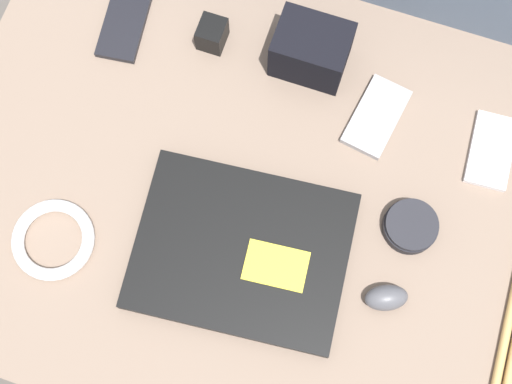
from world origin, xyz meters
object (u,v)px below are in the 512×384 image
at_px(computer_mouse, 386,298).
at_px(phone_small, 124,25).
at_px(phone_black, 376,117).
at_px(phone_silver, 491,151).
at_px(camera_pouch, 311,50).
at_px(charger_brick, 212,34).
at_px(speaker_puck, 411,226).
at_px(laptop, 242,251).

distance_m(computer_mouse, phone_small, 0.59).
bearing_deg(computer_mouse, phone_black, 84.24).
height_order(phone_silver, phone_small, same).
height_order(phone_small, camera_pouch, camera_pouch).
height_order(phone_small, charger_brick, charger_brick).
bearing_deg(phone_black, charger_brick, -179.46).
bearing_deg(speaker_puck, phone_black, 121.93).
height_order(speaker_puck, camera_pouch, camera_pouch).
bearing_deg(phone_silver, speaker_puck, -122.15).
distance_m(phone_silver, camera_pouch, 0.32).
bearing_deg(phone_black, laptop, -106.32).
bearing_deg(phone_black, computer_mouse, -62.05).
distance_m(speaker_puck, phone_small, 0.55).
height_order(phone_silver, phone_black, phone_black).
bearing_deg(speaker_puck, phone_silver, 61.03).
bearing_deg(phone_silver, laptop, -142.10).
relative_size(laptop, charger_brick, 7.07).
xyz_separation_m(laptop, computer_mouse, (0.22, 0.00, 0.01)).
relative_size(computer_mouse, speaker_puck, 0.89).
bearing_deg(laptop, charger_brick, 111.22).
bearing_deg(laptop, camera_pouch, 84.27).
relative_size(phone_silver, phone_small, 0.92).
bearing_deg(phone_silver, computer_mouse, -112.09).
height_order(phone_black, charger_brick, charger_brick).
bearing_deg(computer_mouse, camera_pouch, 99.37).
relative_size(laptop, phone_silver, 2.72).
xyz_separation_m(laptop, phone_silver, (0.31, 0.27, -0.01)).
relative_size(speaker_puck, charger_brick, 1.74).
height_order(laptop, phone_silver, laptop).
xyz_separation_m(phone_silver, phone_black, (-0.18, -0.00, 0.00)).
distance_m(laptop, charger_brick, 0.35).
relative_size(computer_mouse, phone_black, 0.55).
relative_size(speaker_puck, phone_black, 0.61).
xyz_separation_m(speaker_puck, phone_black, (-0.10, 0.15, -0.01)).
relative_size(speaker_puck, camera_pouch, 0.72).
bearing_deg(phone_small, phone_silver, -8.73).
height_order(phone_silver, camera_pouch, camera_pouch).
bearing_deg(speaker_puck, computer_mouse, -92.95).
height_order(computer_mouse, charger_brick, charger_brick).
bearing_deg(laptop, phone_silver, 35.65).
distance_m(laptop, computer_mouse, 0.22).
bearing_deg(speaker_puck, camera_pouch, 136.48).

